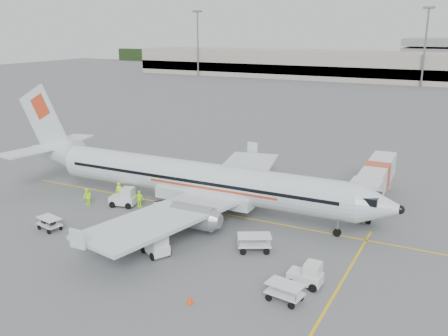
{
  "coord_description": "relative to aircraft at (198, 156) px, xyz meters",
  "views": [
    {
      "loc": [
        20.81,
        -38.48,
        16.67
      ],
      "look_at": [
        0.0,
        2.0,
        3.8
      ],
      "focal_mm": 40.0,
      "sensor_mm": 36.0,
      "label": 1
    }
  ],
  "objects": [
    {
      "name": "ground",
      "position": [
        1.41,
        0.39,
        -5.34
      ],
      "size": [
        360.0,
        360.0,
        0.0
      ],
      "primitive_type": "plane",
      "color": "#56595B"
    },
    {
      "name": "stripe_lead",
      "position": [
        1.41,
        0.39,
        -5.34
      ],
      "size": [
        44.0,
        0.2,
        0.01
      ],
      "primitive_type": "cube",
      "color": "yellow",
      "rests_on": "ground"
    },
    {
      "name": "stripe_cross",
      "position": [
        15.41,
        -7.61,
        -5.34
      ],
      "size": [
        0.2,
        20.0,
        0.01
      ],
      "primitive_type": "cube",
      "color": "yellow",
      "rests_on": "ground"
    },
    {
      "name": "terminal_west",
      "position": [
        -38.59,
        130.39,
        -0.84
      ],
      "size": [
        110.0,
        22.0,
        9.0
      ],
      "primitive_type": null,
      "color": "gray",
      "rests_on": "ground"
    },
    {
      "name": "treeline",
      "position": [
        1.41,
        175.39,
        -2.34
      ],
      "size": [
        300.0,
        3.0,
        6.0
      ],
      "primitive_type": null,
      "color": "black",
      "rests_on": "ground"
    },
    {
      "name": "mast_west",
      "position": [
        -68.59,
        118.39,
        5.66
      ],
      "size": [
        3.2,
        1.2,
        22.0
      ],
      "primitive_type": null,
      "color": "slate",
      "rests_on": "ground"
    },
    {
      "name": "mast_center",
      "position": [
        6.41,
        118.39,
        5.66
      ],
      "size": [
        3.2,
        1.2,
        22.0
      ],
      "primitive_type": null,
      "color": "slate",
      "rests_on": "ground"
    },
    {
      "name": "aircraft",
      "position": [
        0.0,
        0.0,
        0.0
      ],
      "size": [
        39.03,
        30.72,
        10.69
      ],
      "primitive_type": null,
      "rotation": [
        0.0,
        0.0,
        0.01
      ],
      "color": "silver",
      "rests_on": "ground"
    },
    {
      "name": "jet_bridge",
      "position": [
        14.26,
        9.67,
        -3.33
      ],
      "size": [
        3.4,
        15.44,
        4.03
      ],
      "primitive_type": null,
      "rotation": [
        0.0,
        0.0,
        0.03
      ],
      "color": "silver",
      "rests_on": "ground"
    },
    {
      "name": "belt_loader",
      "position": [
        -2.27,
        -1.61,
        -4.15
      ],
      "size": [
        4.7,
        3.11,
        2.39
      ],
      "primitive_type": null,
      "rotation": [
        0.0,
        0.0,
        -0.36
      ],
      "color": "silver",
      "rests_on": "ground"
    },
    {
      "name": "tug_fore",
      "position": [
        13.3,
        -8.89,
        -4.48
      ],
      "size": [
        2.26,
        1.32,
        1.73
      ],
      "primitive_type": null,
      "rotation": [
        0.0,
        0.0,
        -0.02
      ],
      "color": "silver",
      "rests_on": "ground"
    },
    {
      "name": "tug_mid",
      "position": [
        1.69,
        -9.55,
        -4.43
      ],
      "size": [
        2.71,
        2.31,
        1.82
      ],
      "primitive_type": null,
      "rotation": [
        0.0,
        0.0,
        -0.5
      ],
      "color": "silver",
      "rests_on": "ground"
    },
    {
      "name": "tug_aft",
      "position": [
        -7.23,
        -2.14,
        -4.41
      ],
      "size": [
        2.68,
        1.93,
        1.86
      ],
      "primitive_type": null,
      "rotation": [
        0.0,
        0.0,
        0.25
      ],
      "color": "silver",
      "rests_on": "ground"
    },
    {
      "name": "cart_loaded_a",
      "position": [
        -1.61,
        -7.32,
        -4.76
      ],
      "size": [
        2.47,
        1.78,
        1.17
      ],
      "primitive_type": null,
      "rotation": [
        0.0,
        0.0,
        0.22
      ],
      "color": "silver",
      "rests_on": "ground"
    },
    {
      "name": "cart_loaded_b",
      "position": [
        -9.08,
        -9.74,
        -4.78
      ],
      "size": [
        2.39,
        1.72,
        1.13
      ],
      "primitive_type": null,
      "rotation": [
        0.0,
        0.0,
        -0.22
      ],
      "color": "silver",
      "rests_on": "ground"
    },
    {
      "name": "cart_empty_a",
      "position": [
        8.14,
        -5.6,
        -4.67
      ],
      "size": [
        2.98,
        2.55,
        1.34
      ],
      "primitive_type": null,
      "rotation": [
        0.0,
        0.0,
        0.5
      ],
      "color": "silver",
      "rests_on": "ground"
    },
    {
      "name": "cart_empty_b",
      "position": [
        12.8,
        -11.4,
        -4.74
      ],
      "size": [
        2.5,
        1.7,
        1.21
      ],
      "primitive_type": null,
      "rotation": [
        0.0,
        0.0,
        -0.15
      ],
      "color": "silver",
      "rests_on": "ground"
    },
    {
      "name": "cone_port",
      "position": [
        -0.07,
        10.39,
        -5.02
      ],
      "size": [
        0.39,
        0.39,
        0.64
      ],
      "primitive_type": "cone",
      "color": "#EB430F",
      "rests_on": "ground"
    },
    {
      "name": "cone_stbd",
      "position": [
        7.65,
        -14.4,
        -5.02
      ],
      "size": [
        0.4,
        0.4,
        0.65
      ],
      "primitive_type": "cone",
      "color": "#EB430F",
      "rests_on": "ground"
    },
    {
      "name": "crew_a",
      "position": [
        -8.48,
        -1.11,
        -4.38
      ],
      "size": [
        0.83,
        0.71,
        1.93
      ],
      "primitive_type": "imported",
      "rotation": [
        0.0,
        0.0,
        0.43
      ],
      "color": "#BFFF11",
      "rests_on": "ground"
    },
    {
      "name": "crew_b",
      "position": [
        -10.3,
        -3.69,
        -4.45
      ],
      "size": [
        1.03,
        0.9,
        1.79
      ],
      "primitive_type": "imported",
      "rotation": [
        0.0,
        0.0,
        -0.29
      ],
      "color": "#BFFF11",
      "rests_on": "ground"
    },
    {
      "name": "crew_c",
      "position": [
        0.59,
        -4.3,
        -4.5
      ],
      "size": [
        0.92,
        1.22,
        1.68
      ],
      "primitive_type": "imported",
      "rotation": [
        0.0,
        0.0,
        1.87
      ],
      "color": "#BFFF11",
      "rests_on": "ground"
    },
    {
      "name": "crew_d",
      "position": [
        -5.59,
        -1.69,
        -4.51
      ],
      "size": [
        1.01,
        0.5,
        1.67
      ],
      "primitive_type": "imported",
      "rotation": [
        0.0,
        0.0,
        3.24
      ],
      "color": "#BFFF11",
      "rests_on": "ground"
    }
  ]
}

